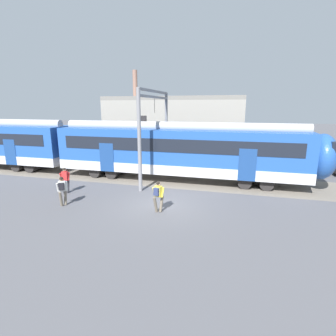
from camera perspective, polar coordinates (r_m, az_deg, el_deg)
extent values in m
plane|color=#515156|center=(14.72, -1.47, -8.27)|extent=(160.00, 160.00, 0.00)
cube|color=slate|center=(24.63, -23.84, -0.53)|extent=(80.00, 4.40, 0.01)
cube|color=silver|center=(19.54, 1.97, 0.40)|extent=(18.00, 3.06, 0.70)
cube|color=#2351A3|center=(19.25, 2.01, 4.90)|extent=(18.00, 3.00, 2.40)
cube|color=black|center=(17.77, 0.91, 4.85)|extent=(16.56, 0.03, 0.90)
cube|color=navy|center=(17.45, 16.87, 0.61)|extent=(1.10, 0.04, 2.10)
cube|color=navy|center=(19.72, -13.21, 2.25)|extent=(1.10, 0.04, 2.10)
cylinder|color=#A4A4A9|center=(19.10, 2.04, 9.00)|extent=(17.64, 0.70, 0.70)
cube|color=black|center=(19.85, -5.70, 10.70)|extent=(0.70, 0.12, 0.40)
cylinder|color=black|center=(19.32, 20.43, -2.43)|extent=(0.90, 2.40, 0.90)
cylinder|color=black|center=(19.23, 16.28, -2.20)|extent=(0.90, 2.40, 0.90)
cylinder|color=black|center=(21.28, -10.95, -0.42)|extent=(0.90, 2.40, 0.90)
cylinder|color=black|center=(21.92, -14.25, -0.19)|extent=(0.90, 2.40, 0.90)
ellipsoid|color=#2351A3|center=(19.56, 30.43, 2.16)|extent=(1.80, 2.85, 2.95)
cube|color=black|center=(19.57, 31.62, 3.81)|extent=(0.40, 2.40, 1.00)
cube|color=navy|center=(24.99, -31.14, 2.96)|extent=(1.10, 0.04, 2.10)
cylinder|color=black|center=(25.38, -26.27, 0.64)|extent=(0.90, 2.40, 0.90)
cylinder|color=black|center=(26.32, -28.57, 0.80)|extent=(0.90, 2.40, 0.90)
cylinder|color=#28282D|center=(17.98, -20.92, -3.68)|extent=(0.22, 0.38, 0.87)
cylinder|color=#28282D|center=(17.82, -21.81, -3.91)|extent=(0.22, 0.38, 0.87)
cube|color=red|center=(17.72, -21.55, -1.60)|extent=(0.40, 0.31, 0.56)
cylinder|color=red|center=(17.75, -22.29, -1.80)|extent=(0.14, 0.26, 0.52)
cylinder|color=red|center=(17.71, -20.79, -1.71)|extent=(0.14, 0.26, 0.52)
sphere|color=beige|center=(17.64, -21.63, -0.36)|extent=(0.22, 0.22, 0.22)
sphere|color=black|center=(17.62, -21.67, -0.28)|extent=(0.20, 0.20, 0.20)
cylinder|color=#6B6051|center=(15.88, -21.43, -5.94)|extent=(0.28, 0.38, 0.87)
cylinder|color=#6B6051|center=(15.66, -22.28, -6.28)|extent=(0.28, 0.38, 0.87)
cube|color=silver|center=(15.56, -22.07, -3.64)|extent=(0.43, 0.37, 0.56)
cylinder|color=silver|center=(15.55, -22.91, -3.92)|extent=(0.18, 0.26, 0.52)
cylinder|color=silver|center=(15.60, -21.21, -3.71)|extent=(0.18, 0.26, 0.52)
sphere|color=brown|center=(15.47, -22.18, -2.23)|extent=(0.22, 0.22, 0.22)
sphere|color=black|center=(15.45, -22.21, -2.15)|extent=(0.20, 0.20, 0.20)
cube|color=black|center=(15.38, -22.22, -3.76)|extent=(0.32, 0.26, 0.40)
cylinder|color=#6B6051|center=(13.86, -1.45, -7.77)|extent=(0.24, 0.38, 0.87)
cylinder|color=#6B6051|center=(13.74, -2.73, -7.98)|extent=(0.24, 0.38, 0.87)
cube|color=gold|center=(13.56, -2.11, -5.07)|extent=(0.41, 0.33, 0.56)
cylinder|color=gold|center=(13.63, -3.07, -5.21)|extent=(0.16, 0.26, 0.52)
cylinder|color=gold|center=(13.52, -1.14, -5.34)|extent=(0.16, 0.26, 0.52)
sphere|color=tan|center=(13.45, -2.08, -3.47)|extent=(0.22, 0.22, 0.22)
sphere|color=black|center=(13.43, -2.13, -3.37)|extent=(0.20, 0.20, 0.20)
cube|color=navy|center=(13.41, -2.54, -5.20)|extent=(0.31, 0.23, 0.40)
cylinder|color=gray|center=(16.62, -6.25, 5.76)|extent=(0.24, 0.24, 6.50)
cylinder|color=gray|center=(22.67, -0.38, 7.83)|extent=(0.24, 0.24, 6.50)
cube|color=gray|center=(19.53, -2.98, 16.34)|extent=(0.20, 6.40, 0.16)
cube|color=gray|center=(19.51, -2.96, 15.16)|extent=(0.20, 6.40, 0.16)
cylinder|color=black|center=(19.50, -2.94, 13.40)|extent=(0.03, 0.03, 1.00)
cube|color=gray|center=(28.69, 1.30, 8.48)|extent=(14.56, 5.00, 6.00)
cube|color=gray|center=(28.60, 1.34, 14.88)|extent=(14.56, 5.00, 0.40)
cylinder|color=#8C6656|center=(30.01, -7.17, 17.39)|extent=(0.50, 0.50, 3.20)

